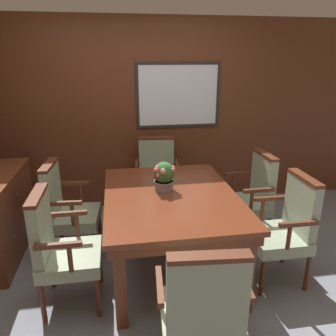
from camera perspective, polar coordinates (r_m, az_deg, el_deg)
The scene contains 10 objects.
ground_plane at distance 3.20m, azimuth -1.32°, elevation -19.15°, with size 14.00×14.00×0.00m, color gray.
wall_back at distance 4.35m, azimuth -4.68°, elevation 8.97°, with size 7.20×0.08×2.45m.
dining_table at distance 3.05m, azimuth 0.46°, elevation -6.19°, with size 1.20×1.59×0.77m.
chair_left_far at distance 3.46m, azimuth -17.36°, elevation -6.51°, with size 0.52×0.56×1.00m.
chair_right_near at distance 3.15m, azimuth 19.88°, elevation -9.42°, with size 0.49×0.54×1.00m.
chair_head_far at distance 4.20m, azimuth -1.96°, elevation -1.09°, with size 0.57×0.53×1.00m.
chair_right_far at distance 3.71m, azimuth 14.32°, elevation -4.49°, with size 0.49×0.55×1.00m.
chair_left_near at distance 2.82m, azimuth -18.37°, elevation -12.77°, with size 0.48×0.54×1.00m.
chair_head_near at distance 2.13m, azimuth 6.02°, elevation -23.38°, with size 0.57×0.52×1.00m.
potted_plant at distance 3.05m, azimuth -0.73°, elevation -1.33°, with size 0.21×0.24×0.27m.
Camera 1 is at (-0.34, -2.50, 1.97)m, focal length 35.00 mm.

